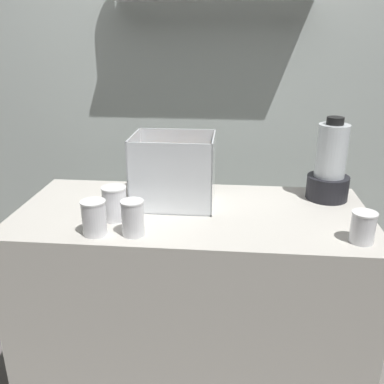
# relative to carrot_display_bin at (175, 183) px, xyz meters

# --- Properties ---
(counter) EXTENTS (1.40, 0.64, 0.90)m
(counter) POSITION_rel_carrot_display_bin_xyz_m (0.08, -0.07, -0.54)
(counter) COLOR beige
(counter) RESTS_ON ground_plane
(back_wall_unit) EXTENTS (2.60, 0.24, 2.50)m
(back_wall_unit) POSITION_rel_carrot_display_bin_xyz_m (0.08, 0.69, 0.28)
(back_wall_unit) COLOR silver
(back_wall_unit) RESTS_ON ground_plane
(carrot_display_bin) EXTENTS (0.33, 0.25, 0.29)m
(carrot_display_bin) POSITION_rel_carrot_display_bin_xyz_m (0.00, 0.00, 0.00)
(carrot_display_bin) COLOR white
(carrot_display_bin) RESTS_ON counter
(blender_pitcher) EXTENTS (0.17, 0.17, 0.35)m
(blender_pitcher) POSITION_rel_carrot_display_bin_xyz_m (0.64, 0.12, 0.05)
(blender_pitcher) COLOR black
(blender_pitcher) RESTS_ON counter
(juice_cup_carrot_far_left) EXTENTS (0.09, 0.09, 0.13)m
(juice_cup_carrot_far_left) POSITION_rel_carrot_display_bin_xyz_m (-0.24, -0.31, -0.03)
(juice_cup_carrot_far_left) COLOR white
(juice_cup_carrot_far_left) RESTS_ON counter
(juice_cup_pomegranate_left) EXTENTS (0.09, 0.09, 0.13)m
(juice_cup_pomegranate_left) POSITION_rel_carrot_display_bin_xyz_m (-0.21, -0.18, -0.03)
(juice_cup_pomegranate_left) COLOR white
(juice_cup_pomegranate_left) RESTS_ON counter
(juice_cup_pomegranate_middle) EXTENTS (0.08, 0.08, 0.13)m
(juice_cup_pomegranate_middle) POSITION_rel_carrot_display_bin_xyz_m (-0.11, -0.30, -0.03)
(juice_cup_pomegranate_middle) COLOR white
(juice_cup_pomegranate_middle) RESTS_ON counter
(juice_cup_carrot_right) EXTENTS (0.08, 0.08, 0.11)m
(juice_cup_carrot_right) POSITION_rel_carrot_display_bin_xyz_m (0.67, -0.28, -0.04)
(juice_cup_carrot_right) COLOR white
(juice_cup_carrot_right) RESTS_ON counter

